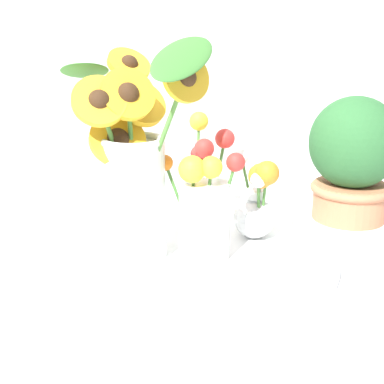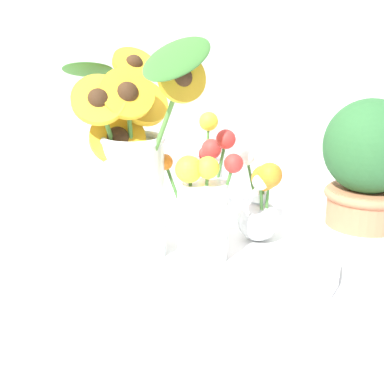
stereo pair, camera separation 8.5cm
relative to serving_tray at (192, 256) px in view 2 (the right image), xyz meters
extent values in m
plane|color=silver|center=(0.01, -0.08, -0.01)|extent=(6.00, 6.00, 0.00)
cylinder|color=white|center=(0.00, 0.00, 0.00)|extent=(0.47, 0.47, 0.02)
cylinder|color=silver|center=(-0.09, 0.02, 0.10)|extent=(0.10, 0.10, 0.18)
torus|color=silver|center=(-0.09, 0.02, 0.20)|extent=(0.10, 0.10, 0.01)
cylinder|color=#4C8438|center=(-0.09, 0.03, 0.17)|extent=(0.02, 0.02, 0.20)
cylinder|color=gold|center=(-0.09, 0.02, 0.27)|extent=(0.09, 0.05, 0.08)
sphere|color=#382314|center=(-0.09, 0.02, 0.27)|extent=(0.03, 0.03, 0.03)
cylinder|color=#4C8438|center=(-0.07, -0.01, 0.17)|extent=(0.07, 0.07, 0.23)
cylinder|color=gold|center=(-0.03, -0.04, 0.29)|extent=(0.09, 0.03, 0.09)
sphere|color=#382314|center=(-0.03, -0.04, 0.29)|extent=(0.03, 0.03, 0.03)
cylinder|color=#4C8438|center=(-0.10, 0.03, 0.12)|extent=(0.03, 0.02, 0.16)
cylinder|color=gold|center=(-0.11, 0.03, 0.20)|extent=(0.09, 0.06, 0.08)
sphere|color=#382314|center=(-0.11, 0.03, 0.20)|extent=(0.04, 0.04, 0.04)
cylinder|color=#4C8438|center=(-0.08, 0.06, 0.18)|extent=(0.03, 0.08, 0.24)
cylinder|color=gold|center=(-0.06, 0.10, 0.30)|extent=(0.08, 0.06, 0.06)
sphere|color=#382314|center=(-0.06, 0.10, 0.30)|extent=(0.03, 0.03, 0.03)
cylinder|color=#4C8438|center=(-0.08, 0.04, 0.15)|extent=(0.05, 0.03, 0.19)
cylinder|color=gold|center=(-0.06, 0.05, 0.25)|extent=(0.10, 0.07, 0.09)
sphere|color=#382314|center=(-0.06, 0.05, 0.25)|extent=(0.04, 0.04, 0.04)
cylinder|color=#4C8438|center=(-0.11, 0.02, 0.15)|extent=(0.06, 0.02, 0.21)
cylinder|color=gold|center=(-0.14, 0.03, 0.26)|extent=(0.10, 0.06, 0.09)
sphere|color=#382314|center=(-0.14, 0.03, 0.26)|extent=(0.03, 0.03, 0.03)
ellipsoid|color=#38702D|center=(-0.14, 0.08, 0.30)|extent=(0.12, 0.11, 0.05)
ellipsoid|color=#38702D|center=(-0.04, -0.05, 0.32)|extent=(0.15, 0.12, 0.08)
cylinder|color=white|center=(0.01, -0.03, 0.07)|extent=(0.08, 0.08, 0.13)
cylinder|color=#427533|center=(0.04, -0.01, 0.12)|extent=(0.04, 0.01, 0.15)
sphere|color=red|center=(0.05, -0.01, 0.19)|extent=(0.03, 0.03, 0.03)
cylinder|color=#427533|center=(-0.02, 0.00, 0.10)|extent=(0.04, 0.04, 0.12)
sphere|color=orange|center=(-0.04, 0.02, 0.16)|extent=(0.03, 0.03, 0.03)
cylinder|color=#427533|center=(0.03, -0.05, 0.11)|extent=(0.03, 0.02, 0.11)
sphere|color=red|center=(0.04, -0.06, 0.17)|extent=(0.03, 0.03, 0.03)
cylinder|color=#427533|center=(-0.01, -0.03, 0.10)|extent=(0.02, 0.02, 0.12)
sphere|color=yellow|center=(-0.02, -0.04, 0.16)|extent=(0.04, 0.04, 0.04)
cylinder|color=#427533|center=(0.01, -0.04, 0.11)|extent=(0.01, 0.03, 0.11)
sphere|color=yellow|center=(0.00, -0.05, 0.16)|extent=(0.03, 0.03, 0.03)
sphere|color=white|center=(0.12, 0.00, 0.04)|extent=(0.07, 0.07, 0.07)
cylinder|color=white|center=(0.12, 0.00, 0.09)|extent=(0.03, 0.03, 0.02)
cylinder|color=#427533|center=(0.12, 0.02, 0.09)|extent=(0.02, 0.03, 0.10)
sphere|color=white|center=(0.12, 0.04, 0.15)|extent=(0.03, 0.03, 0.03)
cylinder|color=#427533|center=(0.13, 0.00, 0.08)|extent=(0.01, 0.02, 0.08)
sphere|color=orange|center=(0.12, -0.01, 0.12)|extent=(0.04, 0.04, 0.04)
cylinder|color=#427533|center=(0.12, -0.02, 0.08)|extent=(0.02, 0.02, 0.09)
sphere|color=white|center=(0.11, -0.03, 0.12)|extent=(0.03, 0.03, 0.03)
cylinder|color=#427533|center=(0.13, -0.02, 0.09)|extent=(0.01, 0.02, 0.09)
sphere|color=orange|center=(0.12, -0.03, 0.13)|extent=(0.04, 0.04, 0.04)
cylinder|color=white|center=(0.07, 0.11, 0.07)|extent=(0.06, 0.06, 0.12)
cylinder|color=#4C8438|center=(0.08, 0.10, 0.09)|extent=(0.01, 0.01, 0.12)
sphere|color=red|center=(0.08, 0.10, 0.15)|extent=(0.04, 0.04, 0.04)
cylinder|color=#4C8438|center=(0.07, 0.11, 0.09)|extent=(0.01, 0.02, 0.10)
sphere|color=red|center=(0.08, 0.12, 0.14)|extent=(0.03, 0.03, 0.03)
cylinder|color=#4C8438|center=(0.08, 0.13, 0.12)|extent=(0.02, 0.03, 0.15)
sphere|color=yellow|center=(0.09, 0.15, 0.19)|extent=(0.04, 0.04, 0.04)
cylinder|color=#B7704C|center=(0.37, 0.03, 0.03)|extent=(0.14, 0.14, 0.07)
torus|color=#B7704C|center=(0.37, 0.03, 0.05)|extent=(0.16, 0.16, 0.02)
ellipsoid|color=#285B2D|center=(0.37, 0.03, 0.15)|extent=(0.17, 0.17, 0.18)
camera|label=1|loc=(-0.38, -0.71, 0.37)|focal=50.00mm
camera|label=2|loc=(-0.30, -0.75, 0.37)|focal=50.00mm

